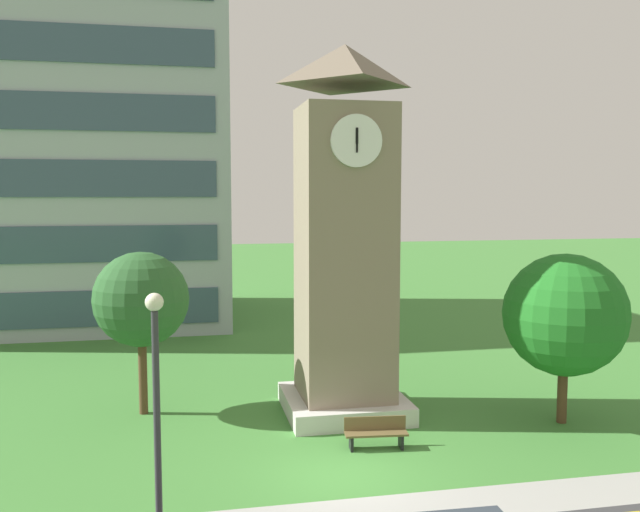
{
  "coord_description": "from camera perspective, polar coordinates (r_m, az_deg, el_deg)",
  "views": [
    {
      "loc": [
        -3.89,
        -16.44,
        7.3
      ],
      "look_at": [
        0.61,
        5.83,
        5.16
      ],
      "focal_mm": 37.76,
      "sensor_mm": 36.0,
      "label": 1
    }
  ],
  "objects": [
    {
      "name": "ground_plane",
      "position": [
        18.4,
        1.83,
        -18.0
      ],
      "size": [
        160.0,
        160.0,
        0.0
      ],
      "primitive_type": "plane",
      "color": "#3D7A33"
    },
    {
      "name": "clock_tower",
      "position": [
        21.95,
        2.09,
        0.47
      ],
      "size": [
        3.89,
        3.89,
        12.0
      ],
      "color": "gray",
      "rests_on": "ground"
    },
    {
      "name": "park_bench",
      "position": [
        19.97,
        4.75,
        -14.67
      ],
      "size": [
        1.84,
        0.66,
        0.88
      ],
      "color": "brown",
      "rests_on": "ground"
    },
    {
      "name": "tree_by_building",
      "position": [
        22.78,
        -14.93,
        -3.59
      ],
      "size": [
        3.11,
        3.11,
        5.4
      ],
      "color": "#513823",
      "rests_on": "ground"
    },
    {
      "name": "office_building",
      "position": [
        41.31,
        -21.09,
        8.21
      ],
      "size": [
        18.3,
        12.63,
        19.2
      ],
      "color": "#9EA8B2",
      "rests_on": "ground"
    },
    {
      "name": "tree_streetside",
      "position": [
        22.58,
        20.05,
        -4.7
      ],
      "size": [
        3.86,
        3.86,
        5.41
      ],
      "color": "#513823",
      "rests_on": "ground"
    },
    {
      "name": "street_lamp",
      "position": [
        13.86,
        -13.7,
        -11.25
      ],
      "size": [
        0.36,
        0.36,
        5.37
      ],
      "color": "#333338",
      "rests_on": "ground"
    }
  ]
}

